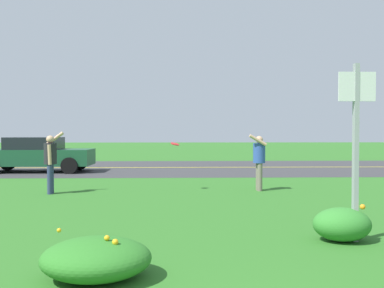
{
  "coord_description": "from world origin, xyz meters",
  "views": [
    {
      "loc": [
        -0.33,
        -1.48,
        1.66
      ],
      "look_at": [
        0.02,
        9.53,
        1.36
      ],
      "focal_mm": 41.13,
      "sensor_mm": 36.0,
      "label": 1
    }
  ],
  "objects_px": {
    "car_dark_green_center_left": "(37,154)",
    "sign_post_near_path": "(356,134)",
    "person_catcher_blue_shirt": "(259,158)",
    "frisbee_red": "(175,144)",
    "person_thrower_dark_shirt": "(51,159)"
  },
  "relations": [
    {
      "from": "car_dark_green_center_left",
      "to": "sign_post_near_path",
      "type": "bearing_deg",
      "value": -54.23
    },
    {
      "from": "person_catcher_blue_shirt",
      "to": "frisbee_red",
      "type": "distance_m",
      "value": 2.41
    },
    {
      "from": "car_dark_green_center_left",
      "to": "person_catcher_blue_shirt",
      "type": "bearing_deg",
      "value": -36.71
    },
    {
      "from": "sign_post_near_path",
      "to": "person_catcher_blue_shirt",
      "type": "distance_m",
      "value": 5.86
    },
    {
      "from": "person_thrower_dark_shirt",
      "to": "car_dark_green_center_left",
      "type": "xyz_separation_m",
      "value": [
        -2.46,
        6.56,
        -0.2
      ]
    },
    {
      "from": "sign_post_near_path",
      "to": "person_catcher_blue_shirt",
      "type": "xyz_separation_m",
      "value": [
        -0.39,
        5.81,
        -0.7
      ]
    },
    {
      "from": "person_catcher_blue_shirt",
      "to": "car_dark_green_center_left",
      "type": "height_order",
      "value": "person_catcher_blue_shirt"
    },
    {
      "from": "person_catcher_blue_shirt",
      "to": "car_dark_green_center_left",
      "type": "xyz_separation_m",
      "value": [
        -8.19,
        6.11,
        -0.19
      ]
    },
    {
      "from": "person_catcher_blue_shirt",
      "to": "car_dark_green_center_left",
      "type": "distance_m",
      "value": 10.22
    },
    {
      "from": "person_catcher_blue_shirt",
      "to": "sign_post_near_path",
      "type": "bearing_deg",
      "value": -86.11
    },
    {
      "from": "frisbee_red",
      "to": "car_dark_green_center_left",
      "type": "distance_m",
      "value": 8.43
    },
    {
      "from": "car_dark_green_center_left",
      "to": "person_thrower_dark_shirt",
      "type": "bearing_deg",
      "value": -69.4
    },
    {
      "from": "sign_post_near_path",
      "to": "car_dark_green_center_left",
      "type": "height_order",
      "value": "sign_post_near_path"
    },
    {
      "from": "person_catcher_blue_shirt",
      "to": "frisbee_red",
      "type": "bearing_deg",
      "value": 179.22
    },
    {
      "from": "person_catcher_blue_shirt",
      "to": "frisbee_red",
      "type": "xyz_separation_m",
      "value": [
        -2.38,
        0.03,
        0.4
      ]
    }
  ]
}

